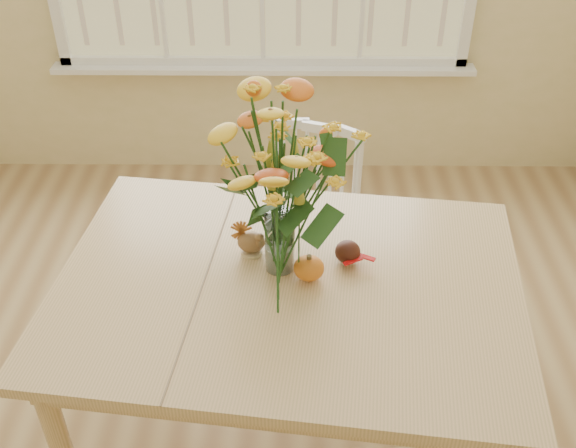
{
  "coord_description": "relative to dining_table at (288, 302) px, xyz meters",
  "views": [
    {
      "loc": [
        0.17,
        -1.44,
        2.28
      ],
      "look_at": [
        0.16,
        0.23,
        1.03
      ],
      "focal_mm": 42.0,
      "sensor_mm": 36.0,
      "label": 1
    }
  ],
  "objects": [
    {
      "name": "windsor_chair",
      "position": [
        0.1,
        0.83,
        -0.22
      ],
      "size": [
        0.51,
        0.5,
        0.88
      ],
      "rotation": [
        0.0,
        0.0,
        -0.33
      ],
      "color": "white",
      "rests_on": "floor"
    },
    {
      "name": "dark_gourd",
      "position": [
        0.2,
        0.1,
        0.13
      ],
      "size": [
        0.13,
        0.09,
        0.08
      ],
      "color": "#38160F",
      "rests_on": "dining_table"
    },
    {
      "name": "turkey_figurine",
      "position": [
        -0.13,
        0.15,
        0.14
      ],
      "size": [
        0.1,
        0.08,
        0.12
      ],
      "rotation": [
        0.0,
        0.0,
        -0.05
      ],
      "color": "#CCB78C",
      "rests_on": "dining_table"
    },
    {
      "name": "pumpkin",
      "position": [
        0.07,
        0.02,
        0.13
      ],
      "size": [
        0.1,
        0.1,
        0.08
      ],
      "primitive_type": "ellipsoid",
      "color": "#D95819",
      "rests_on": "dining_table"
    },
    {
      "name": "dining_table",
      "position": [
        0.0,
        0.0,
        0.0
      ],
      "size": [
        1.64,
        1.26,
        0.81
      ],
      "rotation": [
        0.0,
        0.0,
        -0.12
      ],
      "color": "tan",
      "rests_on": "floor"
    },
    {
      "name": "flower_vase",
      "position": [
        -0.03,
        0.07,
        0.42
      ],
      "size": [
        0.46,
        0.46,
        0.54
      ],
      "color": "white",
      "rests_on": "dining_table"
    }
  ]
}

